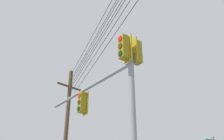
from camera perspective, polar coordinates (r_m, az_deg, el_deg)
signal_mast_assembly at (r=8.69m, az=0.20°, el=-6.42°), size 6.31×2.28×6.93m
utility_pole_wooden at (r=18.24m, az=-11.03°, el=-14.97°), size 0.37×2.36×10.50m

